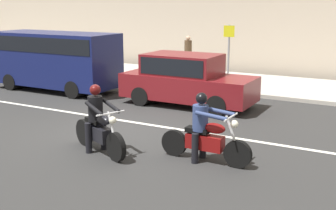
{
  "coord_description": "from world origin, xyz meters",
  "views": [
    {
      "loc": [
        6.48,
        -9.07,
        3.38
      ],
      "look_at": [
        1.73,
        -0.43,
        1.01
      ],
      "focal_mm": 45.73,
      "sensor_mm": 36.0,
      "label": 1
    }
  ],
  "objects_px": {
    "parked_sedan_maroon": "(186,79)",
    "parked_van_navy": "(55,57)",
    "motorcycle_with_rider_black_leather": "(98,125)",
    "motorcycle_with_rider_denim_blue": "(205,134)",
    "street_sign_post": "(229,49)",
    "pedestrian_bystander": "(188,52)"
  },
  "relations": [
    {
      "from": "street_sign_post",
      "to": "pedestrian_bystander",
      "type": "distance_m",
      "value": 3.11
    },
    {
      "from": "motorcycle_with_rider_black_leather",
      "to": "parked_van_navy",
      "type": "bearing_deg",
      "value": 140.0
    },
    {
      "from": "motorcycle_with_rider_black_leather",
      "to": "pedestrian_bystander",
      "type": "height_order",
      "value": "pedestrian_bystander"
    },
    {
      "from": "pedestrian_bystander",
      "to": "motorcycle_with_rider_denim_blue",
      "type": "bearing_deg",
      "value": -61.91
    },
    {
      "from": "motorcycle_with_rider_denim_blue",
      "to": "pedestrian_bystander",
      "type": "distance_m",
      "value": 10.79
    },
    {
      "from": "parked_van_navy",
      "to": "motorcycle_with_rider_denim_blue",
      "type": "bearing_deg",
      "value": -27.65
    },
    {
      "from": "street_sign_post",
      "to": "motorcycle_with_rider_black_leather",
      "type": "bearing_deg",
      "value": -89.19
    },
    {
      "from": "parked_sedan_maroon",
      "to": "parked_van_navy",
      "type": "xyz_separation_m",
      "value": [
        -5.63,
        -0.16,
        0.43
      ]
    },
    {
      "from": "parked_van_navy",
      "to": "motorcycle_with_rider_black_leather",
      "type": "bearing_deg",
      "value": -40.0
    },
    {
      "from": "motorcycle_with_rider_denim_blue",
      "to": "parked_van_navy",
      "type": "relative_size",
      "value": 0.41
    },
    {
      "from": "parked_van_navy",
      "to": "street_sign_post",
      "type": "bearing_deg",
      "value": 30.7
    },
    {
      "from": "parked_sedan_maroon",
      "to": "motorcycle_with_rider_denim_blue",
      "type": "bearing_deg",
      "value": -59.17
    },
    {
      "from": "parked_sedan_maroon",
      "to": "street_sign_post",
      "type": "distance_m",
      "value": 3.4
    },
    {
      "from": "parked_van_navy",
      "to": "street_sign_post",
      "type": "distance_m",
      "value": 6.81
    },
    {
      "from": "motorcycle_with_rider_black_leather",
      "to": "parked_sedan_maroon",
      "type": "relative_size",
      "value": 0.44
    },
    {
      "from": "motorcycle_with_rider_denim_blue",
      "to": "street_sign_post",
      "type": "distance_m",
      "value": 8.28
    },
    {
      "from": "parked_sedan_maroon",
      "to": "parked_van_navy",
      "type": "bearing_deg",
      "value": -178.35
    },
    {
      "from": "motorcycle_with_rider_black_leather",
      "to": "pedestrian_bystander",
      "type": "relative_size",
      "value": 1.1
    },
    {
      "from": "motorcycle_with_rider_black_leather",
      "to": "parked_van_navy",
      "type": "distance_m",
      "value": 7.82
    },
    {
      "from": "motorcycle_with_rider_denim_blue",
      "to": "motorcycle_with_rider_black_leather",
      "type": "xyz_separation_m",
      "value": [
        -2.36,
        -0.65,
        0.02
      ]
    },
    {
      "from": "motorcycle_with_rider_denim_blue",
      "to": "parked_van_navy",
      "type": "xyz_separation_m",
      "value": [
        -8.33,
        4.36,
        0.69
      ]
    },
    {
      "from": "street_sign_post",
      "to": "parked_van_navy",
      "type": "bearing_deg",
      "value": -149.3
    }
  ]
}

